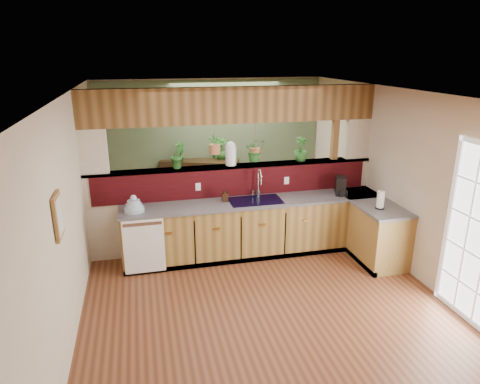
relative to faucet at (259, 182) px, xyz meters
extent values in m
cube|color=brown|center=(-0.34, -1.13, -1.15)|extent=(4.60, 7.00, 0.01)
cube|color=brown|center=(-0.34, -1.13, 1.45)|extent=(4.60, 7.00, 0.01)
cube|color=beige|center=(-0.34, 2.37, 0.15)|extent=(4.60, 0.02, 2.60)
cube|color=beige|center=(-2.64, -1.13, 0.15)|extent=(0.02, 7.00, 2.60)
cube|color=beige|center=(1.96, -1.13, 0.15)|extent=(0.02, 7.00, 2.60)
cube|color=beige|center=(-0.34, 0.22, -0.47)|extent=(4.60, 0.15, 1.35)
cube|color=#33060A|center=(-0.34, 0.13, -0.02)|extent=(4.40, 0.02, 0.45)
cube|color=brown|center=(-0.34, 0.22, 0.22)|extent=(4.60, 0.21, 0.04)
cube|color=brown|center=(-0.34, 0.22, 1.18)|extent=(4.60, 0.15, 0.55)
cube|color=beige|center=(-2.44, 0.22, 0.55)|extent=(0.40, 0.15, 0.70)
cube|color=beige|center=(1.76, 0.22, 0.55)|extent=(0.40, 0.15, 0.70)
cube|color=brown|center=(1.36, 0.22, 0.15)|extent=(0.10, 0.10, 2.60)
cube|color=brown|center=(-0.34, 0.22, 0.22)|extent=(4.60, 0.21, 0.04)
cube|color=brown|center=(-0.34, 0.22, 1.18)|extent=(4.60, 0.15, 0.55)
cube|color=#495C3F|center=(-0.34, 2.35, 0.15)|extent=(4.55, 0.02, 2.55)
cube|color=brown|center=(-0.09, -0.16, -0.72)|extent=(4.10, 0.60, 0.86)
cube|color=#505055|center=(-0.09, -0.16, -0.27)|extent=(4.14, 0.64, 0.04)
cube|color=brown|center=(1.66, -0.59, -0.72)|extent=(0.60, 1.48, 0.86)
cube|color=#505055|center=(1.66, -0.59, -0.27)|extent=(0.64, 1.52, 0.04)
cube|color=brown|center=(1.66, -0.16, -0.72)|extent=(0.60, 0.60, 0.86)
cube|color=#505055|center=(1.66, -0.16, -0.27)|extent=(0.64, 0.64, 0.04)
cube|color=black|center=(-0.09, -0.43, -1.11)|extent=(4.10, 0.06, 0.08)
cube|color=black|center=(1.39, -0.59, -1.11)|extent=(0.06, 1.48, 0.08)
cube|color=white|center=(-1.82, -0.47, -0.70)|extent=(0.58, 0.02, 0.82)
cube|color=#B7B7B2|center=(-1.82, -0.48, -0.35)|extent=(0.54, 0.01, 0.05)
cube|color=black|center=(-0.09, -0.16, -0.26)|extent=(0.82, 0.50, 0.03)
cube|color=black|center=(-0.28, -0.16, -0.35)|extent=(0.34, 0.40, 0.16)
cube|color=black|center=(0.10, -0.16, -0.35)|extent=(0.34, 0.40, 0.16)
cube|color=white|center=(1.93, -2.43, -0.10)|extent=(0.06, 1.02, 2.16)
cube|color=brown|center=(-2.62, -1.93, 0.40)|extent=(0.03, 0.35, 0.45)
cube|color=silver|center=(-2.60, -1.93, 0.40)|extent=(0.01, 0.27, 0.37)
cylinder|color=#B7B7B2|center=(0.00, 0.04, -0.20)|extent=(0.07, 0.07, 0.10)
cylinder|color=#B7B7B2|center=(0.00, 0.04, -0.02)|extent=(0.02, 0.02, 0.27)
torus|color=#B7B7B2|center=(0.00, -0.02, 0.11)|extent=(0.20, 0.06, 0.20)
cylinder|color=#B7B7B2|center=(0.00, -0.11, 0.05)|extent=(0.02, 0.02, 0.12)
cylinder|color=#B7B7B2|center=(-0.08, 0.04, -0.18)|extent=(0.03, 0.03, 0.10)
cylinder|color=#A5B9D5|center=(-1.92, -0.21, -0.22)|extent=(0.29, 0.29, 0.06)
cylinder|color=#A5B9D5|center=(-1.92, -0.21, -0.16)|extent=(0.23, 0.23, 0.05)
cylinder|color=#A5B9D5|center=(-1.92, -0.21, -0.10)|extent=(0.18, 0.18, 0.05)
sphere|color=#A5B9D5|center=(-1.92, -0.21, -0.04)|extent=(0.09, 0.09, 0.09)
imported|color=#3B2315|center=(-0.56, -0.09, -0.15)|extent=(0.09, 0.10, 0.20)
cube|color=black|center=(1.32, -0.18, -0.10)|extent=(0.15, 0.25, 0.29)
cube|color=black|center=(1.32, -0.27, -0.20)|extent=(0.14, 0.10, 0.10)
cylinder|color=silver|center=(1.32, -0.24, -0.16)|extent=(0.08, 0.08, 0.08)
cylinder|color=black|center=(1.59, -0.92, -0.24)|extent=(0.13, 0.13, 0.02)
cylinder|color=#B7B7B2|center=(1.59, -0.92, -0.11)|extent=(0.02, 0.02, 0.28)
cylinder|color=white|center=(1.59, -0.92, -0.11)|extent=(0.11, 0.11, 0.25)
cylinder|color=silver|center=(-0.40, 0.22, 0.38)|extent=(0.17, 0.17, 0.28)
sphere|color=silver|center=(-0.40, 0.22, 0.55)|extent=(0.15, 0.15, 0.15)
imported|color=#20541D|center=(-1.23, 0.22, 0.45)|extent=(0.25, 0.21, 0.40)
imported|color=#20541D|center=(0.77, 0.22, 0.44)|extent=(0.24, 0.24, 0.40)
cylinder|color=brown|center=(-0.65, 0.22, 0.74)|extent=(0.01, 0.01, 0.33)
cylinder|color=#985B37|center=(-0.65, 0.22, 0.51)|extent=(0.17, 0.17, 0.15)
imported|color=#20541D|center=(-0.65, 0.22, 0.74)|extent=(0.22, 0.18, 0.37)
cylinder|color=brown|center=(0.00, 0.22, 0.69)|extent=(0.01, 0.01, 0.42)
cylinder|color=#985B37|center=(0.00, 0.22, 0.43)|extent=(0.17, 0.17, 0.14)
imported|color=#20541D|center=(0.00, 0.22, 0.64)|extent=(0.35, 0.31, 0.36)
cube|color=black|center=(-0.64, 2.12, -0.65)|extent=(1.62, 0.93, 1.04)
imported|color=#20541D|center=(-1.01, 2.12, 0.08)|extent=(0.25, 0.22, 0.41)
imported|color=#20541D|center=(-0.19, 2.12, 0.09)|extent=(0.29, 0.29, 0.43)
imported|color=#20541D|center=(0.26, 1.58, -0.80)|extent=(0.78, 0.74, 0.69)
camera|label=1|loc=(-1.78, -6.19, 1.95)|focal=32.00mm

